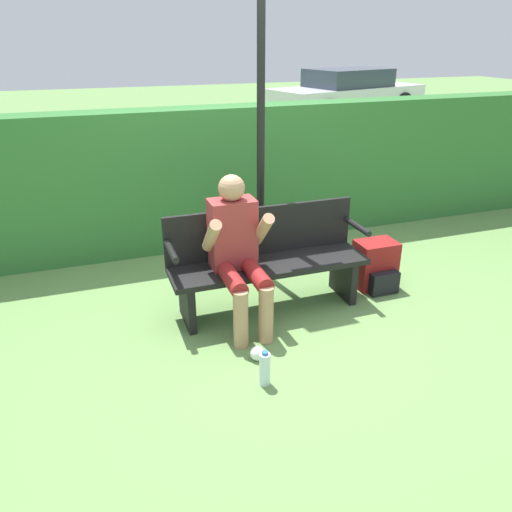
{
  "coord_description": "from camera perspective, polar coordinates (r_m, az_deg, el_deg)",
  "views": [
    {
      "loc": [
        -1.32,
        -3.43,
        2.12
      ],
      "look_at": [
        -0.15,
        -0.1,
        0.55
      ],
      "focal_mm": 35.0,
      "sensor_mm": 36.0,
      "label": 1
    }
  ],
  "objects": [
    {
      "name": "ground_plane",
      "position": [
        4.25,
        1.47,
        -5.95
      ],
      "size": [
        40.0,
        40.0,
        0.0
      ],
      "primitive_type": "plane",
      "color": "#668E4C"
    },
    {
      "name": "hedge_back",
      "position": [
        5.39,
        -4.55,
        8.96
      ],
      "size": [
        12.0,
        0.38,
        1.46
      ],
      "color": "#337033",
      "rests_on": "ground"
    },
    {
      "name": "backpack",
      "position": [
        4.63,
        13.53,
        -1.12
      ],
      "size": [
        0.35,
        0.35,
        0.43
      ],
      "color": "maroon",
      "rests_on": "ground"
    },
    {
      "name": "park_bench",
      "position": [
        4.1,
        1.22,
        -0.35
      ],
      "size": [
        1.63,
        0.44,
        0.84
      ],
      "color": "black",
      "rests_on": "ground"
    },
    {
      "name": "signpost",
      "position": [
        4.4,
        0.59,
        17.69
      ],
      "size": [
        0.45,
        0.09,
        2.86
      ],
      "color": "black",
      "rests_on": "ground"
    },
    {
      "name": "person_seated",
      "position": [
        3.81,
        -2.15,
        0.97
      ],
      "size": [
        0.49,
        0.67,
        1.17
      ],
      "color": "#993333",
      "rests_on": "ground"
    },
    {
      "name": "water_bottle",
      "position": [
        3.34,
        1.01,
        -12.76
      ],
      "size": [
        0.07,
        0.07,
        0.25
      ],
      "color": "silver",
      "rests_on": "ground"
    },
    {
      "name": "litter_crumple",
      "position": [
        3.6,
        0.15,
        -11.06
      ],
      "size": [
        0.1,
        0.1,
        0.1
      ],
      "color": "silver",
      "rests_on": "ground"
    },
    {
      "name": "parked_car",
      "position": [
        14.81,
        10.38,
        17.8
      ],
      "size": [
        4.83,
        2.77,
        1.26
      ],
      "rotation": [
        0.0,
        0.0,
        0.26
      ],
      "color": "silver",
      "rests_on": "ground"
    }
  ]
}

